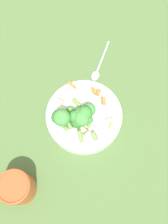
# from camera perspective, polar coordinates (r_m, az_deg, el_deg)

# --- Properties ---
(ground_plane) EXTENTS (3.00, 3.00, 0.00)m
(ground_plane) POSITION_cam_1_polar(r_m,az_deg,el_deg) (0.82, -0.00, -1.40)
(ground_plane) COLOR #4C6B38
(bowl) EXTENTS (0.23, 0.23, 0.04)m
(bowl) POSITION_cam_1_polar(r_m,az_deg,el_deg) (0.80, -0.00, -0.90)
(bowl) COLOR white
(bowl) RESTS_ON ground_plane
(pasta_salad) EXTENTS (0.18, 0.19, 0.11)m
(pasta_salad) POSITION_cam_1_polar(r_m,az_deg,el_deg) (0.73, -1.60, -0.86)
(pasta_salad) COLOR #8CB766
(pasta_salad) RESTS_ON bowl
(cup) EXTENTS (0.09, 0.09, 0.10)m
(cup) POSITION_cam_1_polar(r_m,az_deg,el_deg) (0.75, -14.32, -15.66)
(cup) COLOR #CC4C23
(cup) RESTS_ON ground_plane
(spoon) EXTENTS (0.09, 0.15, 0.01)m
(spoon) POSITION_cam_1_polar(r_m,az_deg,el_deg) (0.89, 3.15, 9.56)
(spoon) COLOR silver
(spoon) RESTS_ON ground_plane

